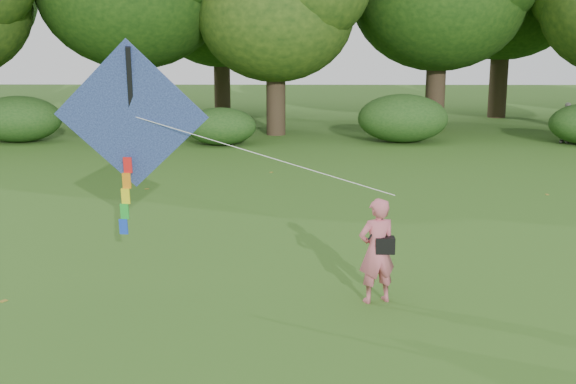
{
  "coord_description": "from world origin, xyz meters",
  "views": [
    {
      "loc": [
        -1.14,
        -10.15,
        4.19
      ],
      "look_at": [
        -1.28,
        2.0,
        1.5
      ],
      "focal_mm": 45.0,
      "sensor_mm": 36.0,
      "label": 1
    }
  ],
  "objects_px": {
    "man_kite_flyer": "(377,251)",
    "flying_kite": "(132,118)",
    "bystander_right": "(566,123)",
    "bystander_left": "(145,119)"
  },
  "relations": [
    {
      "from": "man_kite_flyer",
      "to": "flying_kite",
      "type": "relative_size",
      "value": 0.31
    },
    {
      "from": "bystander_left",
      "to": "bystander_right",
      "type": "height_order",
      "value": "bystander_left"
    },
    {
      "from": "man_kite_flyer",
      "to": "flying_kite",
      "type": "bearing_deg",
      "value": -27.84
    },
    {
      "from": "bystander_left",
      "to": "flying_kite",
      "type": "xyz_separation_m",
      "value": [
        3.46,
        -17.35,
        2.04
      ]
    },
    {
      "from": "bystander_right",
      "to": "bystander_left",
      "type": "bearing_deg",
      "value": -141.59
    },
    {
      "from": "bystander_left",
      "to": "man_kite_flyer",
      "type": "bearing_deg",
      "value": -92.77
    },
    {
      "from": "flying_kite",
      "to": "bystander_right",
      "type": "bearing_deg",
      "value": 51.51
    },
    {
      "from": "bystander_right",
      "to": "flying_kite",
      "type": "bearing_deg",
      "value": -87.11
    },
    {
      "from": "man_kite_flyer",
      "to": "bystander_left",
      "type": "bearing_deg",
      "value": -86.37
    },
    {
      "from": "bystander_left",
      "to": "bystander_right",
      "type": "bearing_deg",
      "value": -28.02
    }
  ]
}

